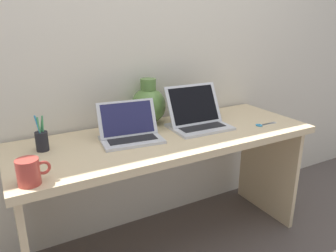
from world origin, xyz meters
TOP-DOWN VIEW (x-y plane):
  - ground_plane at (0.00, 0.00)m, footprint 6.00×6.00m
  - back_wall at (0.00, 0.34)m, footprint 4.40×0.04m
  - desk at (0.00, 0.00)m, footprint 1.68×0.60m
  - laptop_left at (-0.21, 0.04)m, footprint 0.34×0.25m
  - laptop_right at (0.22, 0.04)m, footprint 0.35×0.27m
  - green_vase at (0.00, 0.24)m, footprint 0.21×0.21m
  - coffee_mug at (-0.74, -0.23)m, footprint 0.13×0.09m
  - pen_cup at (-0.64, 0.10)m, footprint 0.06×0.06m
  - scissors at (0.58, -0.13)m, footprint 0.15×0.04m

SIDE VIEW (x-z plane):
  - ground_plane at x=0.00m, z-range 0.00..0.00m
  - desk at x=0.00m, z-range 0.22..0.94m
  - scissors at x=0.58m, z-range 0.73..0.73m
  - laptop_left at x=-0.21m, z-range 0.68..0.88m
  - pen_cup at x=-0.64m, z-range 0.69..0.87m
  - coffee_mug at x=-0.74m, z-range 0.73..0.83m
  - laptop_right at x=0.22m, z-range 0.67..0.91m
  - green_vase at x=0.00m, z-range 0.71..0.98m
  - back_wall at x=0.00m, z-range 0.00..2.40m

